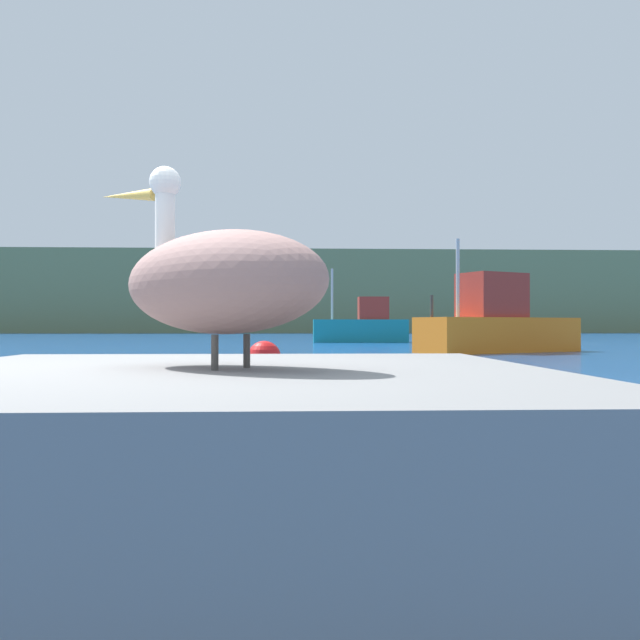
{
  "coord_description": "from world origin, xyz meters",
  "views": [
    {
      "loc": [
        0.98,
        -3.06,
        0.93
      ],
      "look_at": [
        1.91,
        17.89,
        1.08
      ],
      "focal_mm": 36.47,
      "sensor_mm": 36.0,
      "label": 1
    }
  ],
  "objects": [
    {
      "name": "fishing_boat_teal",
      "position": [
        4.7,
        30.66,
        0.84
      ],
      "size": [
        4.9,
        1.41,
        3.85
      ],
      "rotation": [
        0.0,
        0.0,
        3.13
      ],
      "color": "teal",
      "rests_on": "ground"
    },
    {
      "name": "hillside_backdrop",
      "position": [
        0.0,
        72.34,
        4.54
      ],
      "size": [
        140.0,
        11.96,
        9.08
      ],
      "primitive_type": "cube",
      "color": "#6B7A51",
      "rests_on": "ground"
    },
    {
      "name": "pier_dock",
      "position": [
        0.69,
        -0.32,
        0.37
      ],
      "size": [
        2.74,
        2.72,
        0.75
      ],
      "primitive_type": "cube",
      "color": "gray",
      "rests_on": "ground"
    },
    {
      "name": "pelican",
      "position": [
        0.68,
        -0.31,
        1.12
      ],
      "size": [
        1.25,
        1.09,
        0.9
      ],
      "rotation": [
        0.0,
        0.0,
        2.46
      ],
      "color": "gray",
      "rests_on": "pier_dock"
    },
    {
      "name": "ground_plane",
      "position": [
        0.0,
        0.0,
        0.0
      ],
      "size": [
        260.0,
        260.0,
        0.0
      ],
      "primitive_type": "plane",
      "color": "#194C93"
    },
    {
      "name": "fishing_boat_orange",
      "position": [
        7.89,
        18.47,
        0.93
      ],
      "size": [
        6.06,
        4.14,
        3.71
      ],
      "rotation": [
        0.0,
        0.0,
        3.59
      ],
      "color": "orange",
      "rests_on": "ground"
    },
    {
      "name": "mooring_buoy",
      "position": [
        0.48,
        9.03,
        0.31
      ],
      "size": [
        0.63,
        0.63,
        0.63
      ],
      "primitive_type": "sphere",
      "color": "red",
      "rests_on": "ground"
    }
  ]
}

